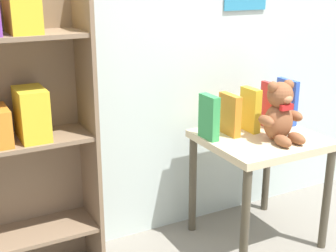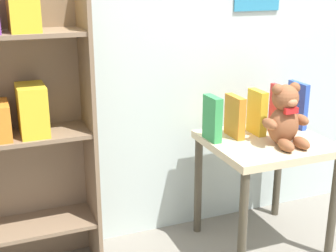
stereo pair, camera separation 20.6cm
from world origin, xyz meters
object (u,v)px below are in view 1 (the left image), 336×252
bookshelf_side (12,117)px  book_standing_green (209,117)px  book_standing_red (270,105)px  book_standing_yellow (250,110)px  display_table (260,153)px  teddy_bear (280,114)px  book_standing_blue (287,102)px  book_standing_orange (230,115)px

bookshelf_side → book_standing_green: bearing=-7.8°
book_standing_green → book_standing_red: 0.37m
book_standing_green → book_standing_yellow: book_standing_yellow is taller
display_table → teddy_bear: (0.03, -0.09, 0.22)m
book_standing_red → book_standing_blue: 0.12m
bookshelf_side → book_standing_yellow: (1.11, -0.11, -0.09)m
teddy_bear → book_standing_orange: 0.24m
bookshelf_side → book_standing_yellow: 1.12m
book_standing_green → book_standing_red: size_ratio=0.92×
display_table → bookshelf_side: bearing=169.4°
bookshelf_side → book_standing_green: (0.87, -0.12, -0.09)m
book_standing_blue → book_standing_orange: bearing=-178.2°
display_table → book_standing_orange: size_ratio=2.79×
display_table → book_standing_red: 0.25m
teddy_bear → book_standing_yellow: teddy_bear is taller
book_standing_green → book_standing_yellow: size_ratio=0.97×
bookshelf_side → book_standing_green: size_ratio=6.24×
bookshelf_side → display_table: bearing=-10.6°
bookshelf_side → book_standing_blue: 1.36m
display_table → book_standing_red: book_standing_red is taller
bookshelf_side → book_standing_green: bookshelf_side is taller
book_standing_orange → book_standing_blue: (0.37, 0.01, 0.02)m
display_table → book_standing_blue: bearing=23.7°
book_standing_orange → book_standing_red: 0.25m
book_standing_yellow → book_standing_red: bearing=-1.6°
teddy_bear → book_standing_orange: (-0.16, 0.18, -0.03)m
bookshelf_side → teddy_bear: 1.19m
book_standing_green → book_standing_blue: 0.49m
display_table → book_standing_green: book_standing_green is taller
bookshelf_side → display_table: bookshelf_side is taller
book_standing_yellow → book_standing_blue: size_ratio=0.93×
teddy_bear → book_standing_blue: bearing=42.6°
book_standing_red → display_table: bearing=-144.3°
teddy_bear → book_standing_red: teddy_bear is taller
book_standing_green → book_standing_blue: size_ratio=0.91×
display_table → book_standing_blue: size_ratio=2.41×
bookshelf_side → teddy_bear: size_ratio=4.63×
book_standing_yellow → book_standing_red: 0.12m
display_table → book_standing_red: bearing=36.9°
bookshelf_side → teddy_bear: bearing=-14.4°
book_standing_orange → book_standing_blue: 0.37m
book_standing_orange → teddy_bear: bearing=-49.0°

